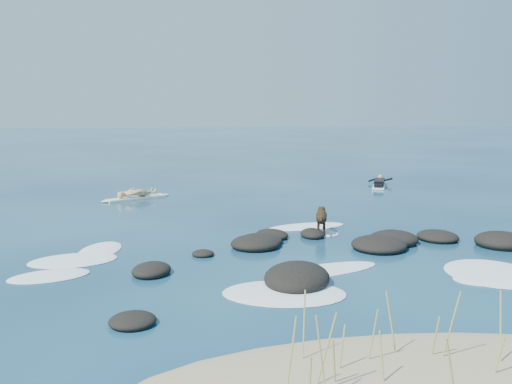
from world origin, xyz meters
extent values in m
plane|color=#0A2642|center=(0.00, 0.00, 0.00)|extent=(160.00, 160.00, 0.00)
cylinder|color=#A0A650|center=(0.39, -7.41, 0.69)|extent=(0.24, 0.10, 1.12)
cylinder|color=#A0A650|center=(-0.17, -8.64, 0.63)|extent=(0.24, 0.09, 0.99)
cylinder|color=#A0A650|center=(-1.63, -7.10, 0.67)|extent=(0.08, 0.16, 1.09)
cylinder|color=#A0A650|center=(-1.42, -7.99, 0.52)|extent=(0.12, 0.18, 0.78)
cylinder|color=#A0A650|center=(-0.36, -7.13, 0.64)|extent=(0.19, 0.13, 1.04)
cylinder|color=#A0A650|center=(-1.60, -8.19, 0.72)|extent=(0.31, 0.03, 1.17)
cylinder|color=#A0A650|center=(0.20, -7.35, 0.50)|extent=(0.05, 0.19, 0.76)
cylinder|color=#A0A650|center=(1.05, -7.56, 0.68)|extent=(0.09, 0.27, 1.11)
cylinder|color=#A0A650|center=(-1.68, -8.41, 0.74)|extent=(0.20, 0.04, 1.24)
cylinder|color=#A0A650|center=(-0.80, -8.00, 0.53)|extent=(0.09, 0.15, 0.82)
cylinder|color=#A0A650|center=(0.78, -8.00, 0.47)|extent=(0.13, 0.11, 0.70)
cylinder|color=#A0A650|center=(-0.72, -7.38, 0.58)|extent=(0.12, 0.15, 0.91)
cylinder|color=#A0A650|center=(-2.03, -8.25, 0.71)|extent=(0.19, 0.13, 1.16)
cylinder|color=#A0A650|center=(-1.21, -7.56, 0.50)|extent=(0.11, 0.06, 0.76)
ellipsoid|color=black|center=(-0.87, 1.23, 0.07)|extent=(1.25, 1.36, 0.30)
ellipsoid|color=black|center=(-2.90, -0.55, 0.05)|extent=(0.73, 0.72, 0.20)
ellipsoid|color=black|center=(-0.97, -3.11, 0.14)|extent=(1.91, 2.16, 0.58)
ellipsoid|color=black|center=(2.50, 0.61, 0.09)|extent=(1.13, 1.19, 0.35)
ellipsoid|color=black|center=(-4.23, -4.97, 0.06)|extent=(1.07, 1.06, 0.26)
ellipsoid|color=black|center=(2.35, 0.13, 0.12)|extent=(1.67, 1.60, 0.46)
ellipsoid|color=black|center=(-1.28, 0.60, 0.08)|extent=(1.21, 1.36, 0.30)
ellipsoid|color=black|center=(0.31, 1.17, 0.08)|extent=(0.71, 0.91, 0.31)
ellipsoid|color=black|center=(3.75, 0.40, 0.09)|extent=(1.39, 1.47, 0.35)
ellipsoid|color=black|center=(1.77, -0.38, 0.11)|extent=(1.98, 2.05, 0.42)
ellipsoid|color=black|center=(-1.47, 0.13, 0.11)|extent=(1.74, 1.68, 0.43)
ellipsoid|color=black|center=(5.15, -0.48, 0.13)|extent=(1.67, 1.66, 0.51)
ellipsoid|color=black|center=(-4.09, -1.99, 0.08)|extent=(1.14, 1.27, 0.34)
ellipsoid|color=white|center=(0.41, 2.48, 0.01)|extent=(2.73, 1.56, 0.12)
ellipsoid|color=white|center=(-5.56, 0.26, 0.01)|extent=(1.33, 2.04, 0.12)
ellipsoid|color=white|center=(-6.34, -1.93, 0.01)|extent=(2.02, 1.55, 0.12)
ellipsoid|color=white|center=(-1.34, -3.69, 0.01)|extent=(2.78, 2.08, 0.12)
ellipsoid|color=white|center=(-0.20, -2.23, 0.01)|extent=(3.11, 1.84, 0.12)
ellipsoid|color=white|center=(3.58, -2.87, 0.01)|extent=(2.13, 2.39, 0.12)
ellipsoid|color=white|center=(3.16, -3.26, 0.01)|extent=(1.41, 1.07, 0.12)
ellipsoid|color=white|center=(-6.07, -0.67, 0.01)|extent=(2.39, 1.81, 0.12)
ellipsoid|color=white|center=(0.61, 1.46, 0.01)|extent=(1.10, 0.90, 0.12)
cube|color=#FBF4C8|center=(-5.35, 8.47, 0.05)|extent=(2.38, 1.73, 0.08)
ellipsoid|color=#FBF4C8|center=(-4.29, 9.11, 0.05)|extent=(0.57, 0.50, 0.09)
ellipsoid|color=#FBF4C8|center=(-6.41, 7.82, 0.05)|extent=(0.57, 0.50, 0.09)
imported|color=tan|center=(-5.35, 8.47, 0.89)|extent=(0.64, 0.70, 1.61)
cube|color=white|center=(5.56, 10.72, 0.05)|extent=(1.35, 2.36, 0.08)
ellipsoid|color=white|center=(5.99, 11.81, 0.05)|extent=(0.45, 0.57, 0.09)
cube|color=black|center=(5.56, 10.72, 0.21)|extent=(0.92, 1.48, 0.23)
sphere|color=tan|center=(5.86, 11.49, 0.34)|extent=(0.32, 0.32, 0.24)
cylinder|color=black|center=(5.65, 11.75, 0.20)|extent=(0.59, 0.11, 0.26)
cylinder|color=black|center=(6.20, 11.53, 0.20)|extent=(0.48, 0.48, 0.26)
cube|color=black|center=(5.27, 9.99, 0.17)|extent=(0.55, 0.67, 0.15)
cylinder|color=black|center=(0.61, 1.36, 0.54)|extent=(0.45, 0.69, 0.31)
sphere|color=black|center=(0.67, 1.64, 0.54)|extent=(0.39, 0.39, 0.32)
sphere|color=black|center=(0.54, 1.08, 0.54)|extent=(0.35, 0.35, 0.29)
sphere|color=black|center=(0.72, 1.82, 0.65)|extent=(0.28, 0.28, 0.23)
cone|color=black|center=(0.75, 1.95, 0.63)|extent=(0.15, 0.17, 0.12)
cone|color=black|center=(0.66, 1.82, 0.74)|extent=(0.12, 0.10, 0.11)
cone|color=black|center=(0.77, 1.79, 0.74)|extent=(0.12, 0.10, 0.11)
cylinder|color=black|center=(0.58, 1.59, 0.21)|extent=(0.09, 0.09, 0.42)
cylinder|color=black|center=(0.74, 1.55, 0.21)|extent=(0.09, 0.09, 0.42)
cylinder|color=black|center=(0.48, 1.16, 0.21)|extent=(0.09, 0.09, 0.42)
cylinder|color=black|center=(0.64, 1.12, 0.21)|extent=(0.09, 0.09, 0.42)
cylinder|color=black|center=(0.51, 0.94, 0.60)|extent=(0.12, 0.31, 0.18)
camera|label=1|loc=(-3.20, -14.62, 3.80)|focal=40.00mm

